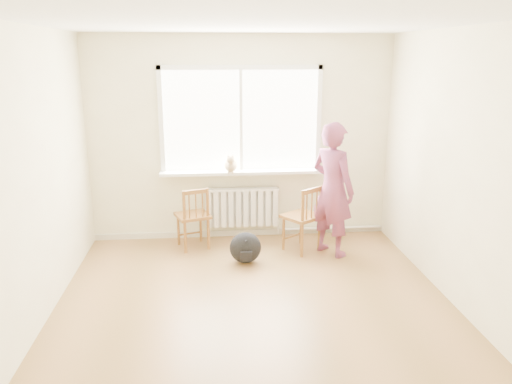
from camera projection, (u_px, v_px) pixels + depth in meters
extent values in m
plane|color=olive|center=(257.00, 316.00, 4.81)|extent=(4.50, 4.50, 0.00)
plane|color=white|center=(257.00, 22.00, 4.09)|extent=(4.50, 4.50, 0.00)
cube|color=#F1EAC0|center=(241.00, 139.00, 6.61)|extent=(4.00, 0.01, 2.70)
cube|color=white|center=(241.00, 121.00, 6.53)|extent=(2.00, 0.02, 1.30)
cube|color=white|center=(241.00, 67.00, 6.32)|extent=(2.12, 0.05, 0.06)
cube|color=white|center=(161.00, 122.00, 6.41)|extent=(0.06, 0.05, 1.42)
cube|color=white|center=(319.00, 120.00, 6.60)|extent=(0.06, 0.05, 1.42)
cube|color=white|center=(241.00, 121.00, 6.51)|extent=(0.04, 0.05, 1.30)
cube|color=white|center=(242.00, 172.00, 6.62)|extent=(2.15, 0.22, 0.04)
cube|color=white|center=(242.00, 207.00, 6.81)|extent=(1.00, 0.02, 0.55)
cube|color=white|center=(242.00, 208.00, 6.76)|extent=(1.00, 0.10, 0.51)
cube|color=white|center=(242.00, 190.00, 6.69)|extent=(1.00, 0.12, 0.03)
cylinder|color=silver|center=(331.00, 228.00, 7.01)|extent=(1.40, 0.04, 0.04)
cube|color=beige|center=(242.00, 233.00, 6.95)|extent=(4.00, 0.03, 0.08)
cube|color=#9B612D|center=(193.00, 216.00, 6.42)|extent=(0.51, 0.50, 0.04)
cylinder|color=#9B612D|center=(201.00, 226.00, 6.68)|extent=(0.03, 0.03, 0.43)
cylinder|color=#9B612D|center=(178.00, 229.00, 6.56)|extent=(0.03, 0.03, 0.43)
cylinder|color=#9B612D|center=(208.00, 233.00, 6.41)|extent=(0.03, 0.03, 0.43)
cylinder|color=#9B612D|center=(185.00, 237.00, 6.29)|extent=(0.03, 0.03, 0.43)
cylinder|color=#9B612D|center=(208.00, 219.00, 6.36)|extent=(0.04, 0.04, 0.82)
cylinder|color=#9B612D|center=(185.00, 222.00, 6.23)|extent=(0.04, 0.04, 0.82)
cube|color=#9B612D|center=(195.00, 192.00, 6.19)|extent=(0.32, 0.14, 0.05)
cylinder|color=#9B612D|center=(203.00, 204.00, 6.28)|extent=(0.02, 0.02, 0.33)
cylinder|color=#9B612D|center=(196.00, 205.00, 6.24)|extent=(0.02, 0.02, 0.33)
cylinder|color=#9B612D|center=(189.00, 206.00, 6.21)|extent=(0.02, 0.02, 0.33)
cube|color=#9B612D|center=(302.00, 216.00, 6.32)|extent=(0.58, 0.58, 0.04)
cylinder|color=#9B612D|center=(301.00, 227.00, 6.60)|extent=(0.04, 0.04, 0.46)
cylinder|color=#9B612D|center=(284.00, 233.00, 6.40)|extent=(0.04, 0.04, 0.46)
cylinder|color=#9B612D|center=(319.00, 234.00, 6.37)|extent=(0.04, 0.04, 0.46)
cylinder|color=#9B612D|center=(302.00, 240.00, 6.16)|extent=(0.04, 0.04, 0.46)
cylinder|color=#9B612D|center=(320.00, 219.00, 6.31)|extent=(0.04, 0.04, 0.86)
cylinder|color=#9B612D|center=(302.00, 224.00, 6.11)|extent=(0.04, 0.04, 0.86)
cube|color=#9B612D|center=(312.00, 190.00, 6.10)|extent=(0.30, 0.23, 0.06)
cylinder|color=#9B612D|center=(317.00, 203.00, 6.21)|extent=(0.02, 0.02, 0.34)
cylinder|color=#9B612D|center=(312.00, 205.00, 6.15)|extent=(0.02, 0.02, 0.34)
cylinder|color=#9B612D|center=(307.00, 206.00, 6.09)|extent=(0.02, 0.02, 0.34)
imported|color=#D0456B|center=(333.00, 189.00, 6.13)|extent=(0.69, 0.73, 1.67)
ellipsoid|color=beige|center=(231.00, 165.00, 6.51)|extent=(0.18, 0.26, 0.19)
sphere|color=beige|center=(230.00, 160.00, 6.36)|extent=(0.10, 0.10, 0.10)
cone|color=beige|center=(228.00, 156.00, 6.35)|extent=(0.03, 0.03, 0.04)
cone|color=beige|center=(233.00, 156.00, 6.35)|extent=(0.03, 0.03, 0.04)
cylinder|color=beige|center=(231.00, 167.00, 6.65)|extent=(0.03, 0.17, 0.02)
cylinder|color=beige|center=(228.00, 170.00, 6.43)|extent=(0.02, 0.02, 0.09)
cylinder|color=beige|center=(233.00, 170.00, 6.43)|extent=(0.02, 0.02, 0.09)
ellipsoid|color=black|center=(245.00, 248.00, 6.00)|extent=(0.40, 0.31, 0.38)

